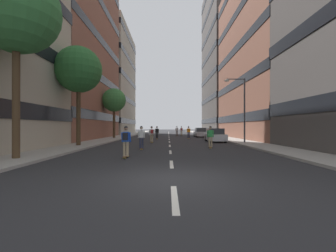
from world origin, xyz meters
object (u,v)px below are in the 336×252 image
streetlamp_right (240,103)px  skater_5 (209,136)px  parked_car_near (214,136)px  skater_4 (156,132)px  street_tree_mid (15,10)px  parked_car_mid (199,133)px  street_tree_near (77,70)px  skater_7 (151,133)px  skater_2 (125,140)px  street_tree_far (113,100)px  skater_0 (188,132)px  skater_3 (140,136)px  skater_6 (176,131)px  skater_1 (180,130)px

streetlamp_right → skater_5: size_ratio=3.65×
parked_car_near → skater_4: size_ratio=2.47×
street_tree_mid → parked_car_mid: bearing=63.5°
street_tree_near → skater_7: 9.50m
parked_car_mid → skater_2: size_ratio=2.47×
parked_car_mid → street_tree_far: street_tree_far is taller
street_tree_near → street_tree_far: size_ratio=1.20×
street_tree_mid → streetlamp_right: size_ratio=1.49×
street_tree_near → skater_0: 18.16m
parked_car_near → skater_3: 11.45m
street_tree_near → street_tree_mid: street_tree_mid is taller
streetlamp_right → skater_3: (-9.40, -5.78, -3.15)m
skater_2 → skater_4: same height
street_tree_far → skater_3: bearing=-69.6°
street_tree_mid → skater_6: 32.40m
skater_0 → skater_5: same height
skater_2 → skater_6: 29.47m
streetlamp_right → street_tree_far: bearing=147.8°
skater_6 → skater_7: same height
parked_car_mid → skater_6: bearing=133.3°
skater_3 → skater_5: (5.46, 1.17, 0.00)m
skater_5 → skater_4: bearing=110.6°
street_tree_mid → skater_7: street_tree_mid is taller
parked_car_near → street_tree_far: size_ratio=0.62×
street_tree_near → skater_2: (5.37, -6.97, -5.59)m
skater_6 → skater_5: bearing=-85.6°
streetlamp_right → skater_0: 11.45m
streetlamp_right → skater_2: streetlamp_right is taller
skater_3 → skater_2: bearing=-94.0°
parked_car_near → skater_1: skater_1 is taller
skater_7 → skater_2: bearing=-92.9°
skater_4 → skater_5: same height
skater_1 → skater_4: size_ratio=1.00×
skater_1 → skater_4: (-4.19, -13.50, -0.03)m
skater_2 → skater_4: size_ratio=1.00×
parked_car_mid → skater_0: skater_0 is taller
street_tree_mid → skater_4: bearing=72.9°
street_tree_near → skater_1: (10.37, 25.53, -5.59)m
skater_4 → skater_5: bearing=-69.4°
street_tree_mid → skater_2: size_ratio=5.45×
parked_car_near → streetlamp_right: size_ratio=0.68×
street_tree_near → skater_2: bearing=-52.4°
parked_car_mid → skater_2: (-7.73, -25.21, 0.32)m
street_tree_near → skater_7: bearing=39.0°
streetlamp_right → skater_7: 9.75m
street_tree_near → skater_0: (10.71, 13.54, -5.62)m
skater_0 → skater_1: same height
streetlamp_right → skater_2: (-9.72, -10.41, -3.12)m
skater_1 → skater_4: 14.14m
parked_car_near → skater_6: (-3.76, 15.84, 0.29)m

